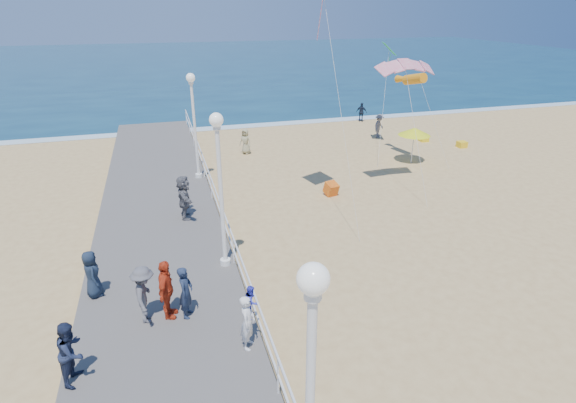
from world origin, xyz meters
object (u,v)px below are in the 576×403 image
object	(u,v)px
beach_walker_a	(379,126)
woman_holding_toddler	(248,322)
beach_chair_right	(462,144)
lamp_post_near	(310,387)
lamp_post_far	(194,116)
lamp_post_mid	(220,177)
beach_umbrella	(415,132)
beach_walker_b	(362,112)
beach_chair_left	(424,138)
spectator_2	(145,295)
spectator_5	(184,197)
toddler_held	(251,301)
beach_walker_c	(245,141)
spectator_4	(92,274)
spectator_7	(72,352)
spectator_3	(166,290)
spectator_0	(186,292)
box_kite	(331,190)

from	to	relation	value
beach_walker_a	woman_holding_toddler	bearing A→B (deg)	-162.50
woman_holding_toddler	beach_chair_right	size ratio (longest dim) A/B	2.84
lamp_post_near	lamp_post_far	distance (m)	18.00
lamp_post_mid	beach_chair_right	distance (m)	20.94
beach_umbrella	beach_chair_right	size ratio (longest dim) A/B	3.89
beach_walker_b	beach_umbrella	distance (m)	10.59
woman_holding_toddler	beach_chair_left	xyz separation A→B (m)	(15.90, 17.21, -0.98)
spectator_2	spectator_5	xyz separation A→B (m)	(1.57, 6.62, 0.07)
beach_walker_a	spectator_5	bearing A→B (deg)	178.86
toddler_held	beach_walker_b	xyz separation A→B (m)	(14.01, 23.61, -0.95)
beach_walker_c	beach_umbrella	world-z (taller)	beach_umbrella
lamp_post_near	spectator_4	size ratio (longest dim) A/B	3.47
spectator_4	beach_walker_c	size ratio (longest dim) A/B	0.96
spectator_4	beach_walker_b	distance (m)	27.23
lamp_post_near	spectator_7	world-z (taller)	lamp_post_near
spectator_7	beach_walker_a	distance (m)	25.80
beach_umbrella	spectator_3	bearing A→B (deg)	-141.88
lamp_post_near	spectator_0	world-z (taller)	lamp_post_near
lamp_post_mid	beach_walker_c	xyz separation A→B (m)	(3.41, 13.59, -2.86)
lamp_post_far	spectator_0	world-z (taller)	lamp_post_far
spectator_3	spectator_5	bearing A→B (deg)	6.63
beach_chair_left	spectator_7	bearing A→B (deg)	-139.51
spectator_5	beach_walker_c	xyz separation A→B (m)	(4.44, 9.38, -0.54)
beach_walker_c	lamp_post_mid	bearing A→B (deg)	-62.29
lamp_post_near	spectator_3	distance (m)	7.29
lamp_post_mid	spectator_2	xyz separation A→B (m)	(-2.60, -2.40, -2.39)
spectator_4	spectator_5	xyz separation A→B (m)	(3.13, 4.90, 0.17)
lamp_post_far	beach_walker_a	bearing A→B (deg)	23.37
spectator_5	box_kite	bearing A→B (deg)	-78.85
lamp_post_near	spectator_3	world-z (taller)	lamp_post_near
spectator_7	beach_walker_c	world-z (taller)	spectator_7
spectator_4	beach_chair_left	world-z (taller)	spectator_4
beach_walker_a	beach_walker_c	bearing A→B (deg)	149.12
beach_chair_left	beach_chair_right	bearing A→B (deg)	-50.17
spectator_2	spectator_7	distance (m)	2.45
lamp_post_near	spectator_3	xyz separation A→B (m)	(-2.01, 6.60, -2.35)
spectator_4	box_kite	distance (m)	12.10
toddler_held	spectator_5	distance (m)	8.42
spectator_0	beach_chair_right	world-z (taller)	spectator_0
beach_walker_c	spectator_2	bearing A→B (deg)	-68.82
spectator_2	spectator_5	world-z (taller)	spectator_5
spectator_4	beach_walker_b	size ratio (longest dim) A/B	1.01
toddler_held	beach_walker_b	size ratio (longest dim) A/B	0.60
beach_walker_b	box_kite	distance (m)	16.01
spectator_0	spectator_5	bearing A→B (deg)	17.37
woman_holding_toddler	beach_chair_left	distance (m)	23.45
toddler_held	spectator_2	bearing A→B (deg)	81.98
lamp_post_mid	beach_chair_right	size ratio (longest dim) A/B	9.67
beach_chair_left	spectator_5	bearing A→B (deg)	-152.65
beach_walker_b	spectator_5	bearing A→B (deg)	86.20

